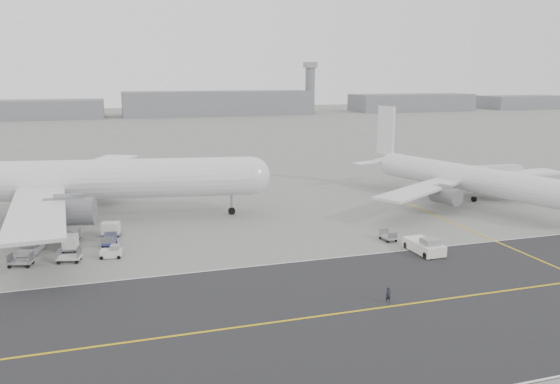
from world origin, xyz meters
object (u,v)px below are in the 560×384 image
object	(u,v)px
control_tower	(310,86)
pushback_tug	(425,246)
jet_bridge	(489,174)
airliner_a	(67,180)
airliner_b	(467,178)
ground_crew_a	(388,295)

from	to	relation	value
control_tower	pushback_tug	distance (m)	281.55
pushback_tug	jet_bridge	bearing A→B (deg)	40.29
control_tower	airliner_a	xyz separation A→B (m)	(-128.85, -236.71, -9.64)
airliner_b	pushback_tug	bearing A→B (deg)	-151.96
airliner_a	airliner_b	xyz separation A→B (m)	(68.83, -9.45, -1.74)
jet_bridge	ground_crew_a	world-z (taller)	jet_bridge
airliner_a	jet_bridge	xyz separation A→B (m)	(78.98, -2.50, -2.64)
jet_bridge	ground_crew_a	bearing A→B (deg)	-133.55
airliner_b	ground_crew_a	distance (m)	50.22
pushback_tug	jet_bridge	world-z (taller)	jet_bridge
control_tower	jet_bridge	xyz separation A→B (m)	(-49.87, -239.21, -12.29)
airliner_b	pushback_tug	xyz separation A→B (m)	(-22.48, -22.60, -3.93)
control_tower	airliner_b	size ratio (longest dim) A/B	0.66
pushback_tug	ground_crew_a	distance (m)	18.18
airliner_b	airliner_a	bearing A→B (deg)	155.06
airliner_a	airliner_b	world-z (taller)	airliner_a
jet_bridge	ground_crew_a	distance (m)	62.24
airliner_a	pushback_tug	xyz separation A→B (m)	(46.36, -32.06, -5.67)
control_tower	ground_crew_a	size ratio (longest dim) A/B	18.70
airliner_a	ground_crew_a	size ratio (longest dim) A/B	39.63
pushback_tug	airliner_a	bearing A→B (deg)	143.45
control_tower	airliner_a	size ratio (longest dim) A/B	0.47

